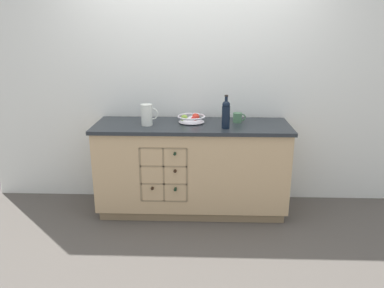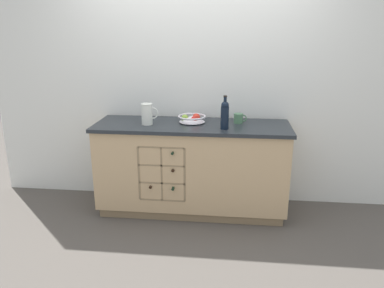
# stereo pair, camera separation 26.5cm
# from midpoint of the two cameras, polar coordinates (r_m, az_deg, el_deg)

# --- Properties ---
(ground_plane) EXTENTS (14.00, 14.00, 0.00)m
(ground_plane) POSITION_cam_midpoint_polar(r_m,az_deg,el_deg) (3.97, 1.94, -9.93)
(ground_plane) COLOR #4C4742
(back_wall) EXTENTS (4.40, 0.06, 2.55)m
(back_wall) POSITION_cam_midpoint_polar(r_m,az_deg,el_deg) (3.93, 2.53, 9.38)
(back_wall) COLOR silver
(back_wall) RESTS_ON ground_plane
(kitchen_island) EXTENTS (1.90, 0.64, 0.92)m
(kitchen_island) POSITION_cam_midpoint_polar(r_m,az_deg,el_deg) (3.77, 1.96, -3.65)
(kitchen_island) COLOR #8B7354
(kitchen_island) RESTS_ON ground_plane
(fruit_bowl) EXTENTS (0.28, 0.28, 0.09)m
(fruit_bowl) POSITION_cam_midpoint_polar(r_m,az_deg,el_deg) (3.70, 2.05, 3.94)
(fruit_bowl) COLOR silver
(fruit_bowl) RESTS_ON kitchen_island
(white_pitcher) EXTENTS (0.17, 0.11, 0.21)m
(white_pitcher) POSITION_cam_midpoint_polar(r_m,az_deg,el_deg) (3.62, -4.76, 4.62)
(white_pitcher) COLOR silver
(white_pitcher) RESTS_ON kitchen_island
(ceramic_mug) EXTENTS (0.13, 0.09, 0.10)m
(ceramic_mug) POSITION_cam_midpoint_polar(r_m,az_deg,el_deg) (3.72, 9.16, 3.87)
(ceramic_mug) COLOR #4C7A56
(ceramic_mug) RESTS_ON kitchen_island
(standing_wine_bottle) EXTENTS (0.08, 0.08, 0.31)m
(standing_wine_bottle) POSITION_cam_midpoint_polar(r_m,az_deg,el_deg) (3.46, 7.21, 4.52)
(standing_wine_bottle) COLOR black
(standing_wine_bottle) RESTS_ON kitchen_island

